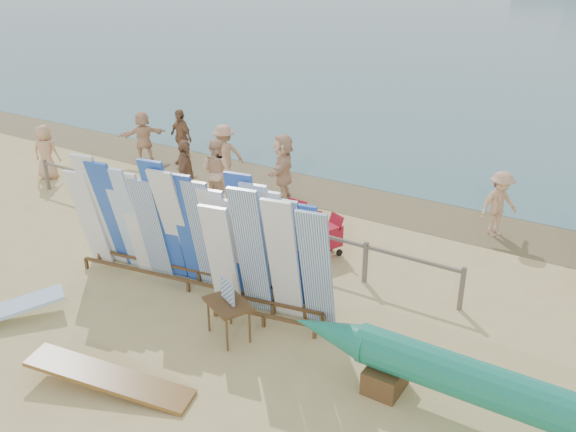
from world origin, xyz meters
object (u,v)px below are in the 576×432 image
Objects in this scene: flat_board_c at (111,388)px; beachgoer_11 at (143,136)px; outrigger_canoe at (522,401)px; beach_chair_right at (308,236)px; vendor_table at (229,319)px; stroller at (326,241)px; beachgoer_2 at (216,171)px; beachgoer_4 at (186,176)px; beach_chair_left at (292,225)px; beachgoer_extra_1 at (181,137)px; beachgoer_5 at (283,168)px; main_surfboard_rack at (190,233)px; beachgoer_9 at (499,204)px; beachgoer_0 at (46,152)px; beachgoer_3 at (224,155)px; side_surfboard_rack at (268,262)px.

beachgoer_11 is at bearing 25.83° from flat_board_c.
beach_chair_right is at bearing 146.13° from outrigger_canoe.
vendor_table reaches higher than stroller.
beachgoer_4 is at bearing 67.90° from beachgoer_2.
beach_chair_left is 0.71m from beach_chair_right.
stroller is 0.53× the size of beachgoer_extra_1.
beachgoer_5 is (-2.69, 5.94, 0.57)m from vendor_table.
beachgoer_4 is at bearing -172.39° from beach_chair_left.
beachgoer_11 is (-6.69, 5.46, -0.38)m from main_surfboard_rack.
beachgoer_11 is 1.03× the size of beachgoer_9.
beachgoer_0 reaches higher than vendor_table.
beach_chair_right is at bearing 98.05° from beachgoer_3.
flat_board_c is 5.80m from stroller.
beachgoer_11 reaches higher than stroller.
beachgoer_extra_1 is at bearing 150.91° from outrigger_canoe.
beachgoer_11 is 1.01× the size of beachgoer_0.
beachgoer_extra_1 reaches higher than outrigger_canoe.
beach_chair_right is at bearing 160.08° from beachgoer_0.
outrigger_canoe is 6.42× the size of vendor_table.
beachgoer_2 is at bearing -53.74° from beachgoer_4.
outrigger_canoe is 4.05× the size of beachgoer_3.
beachgoer_0 reaches higher than beach_chair_left.
vendor_table is at bearing 131.41° from beachgoer_2.
beachgoer_3 is at bearing 176.03° from stroller.
main_surfboard_rack reaches higher than outrigger_canoe.
side_surfboard_rack is (2.01, -0.22, 0.01)m from main_surfboard_rack.
beachgoer_extra_1 is at bearing -72.36° from beachgoer_3.
side_surfboard_rack is 1.42× the size of beachgoer_5.
flat_board_c is 3.39× the size of beach_chair_right.
flat_board_c is at bearing -179.05° from beachgoer_4.
beachgoer_extra_1 is at bearing 123.28° from main_surfboard_rack.
beach_chair_left is at bearing 106.19° from beachgoer_11.
outrigger_canoe is 8.86× the size of beach_chair_left.
stroller is 8.79m from beachgoer_11.
main_surfboard_rack is 8.64m from beachgoer_11.
beachgoer_11 is (-8.70, 5.67, -0.39)m from side_surfboard_rack.
side_surfboard_rack reaches higher than beachgoer_11.
beachgoer_5 reaches higher than beachgoer_3.
stroller is at bearing 105.00° from beachgoer_11.
flat_board_c is 8.34m from beachgoer_5.
beachgoer_3 reaches higher than beachgoer_extra_1.
outrigger_canoe reaches higher than beach_chair_left.
side_surfboard_rack reaches higher than beachgoer_2.
beachgoer_3 reaches higher than outrigger_canoe.
beach_chair_left is (-1.34, 4.24, -0.14)m from vendor_table.
stroller is (-4.95, 3.47, -0.28)m from outrigger_canoe.
beachgoer_11 is (-7.69, 2.54, 0.59)m from beach_chair_right.
stroller is 0.59× the size of beachgoer_9.
beachgoer_0 is 0.86× the size of beachgoer_5.
beachgoer_3 reaches higher than beach_chair_left.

